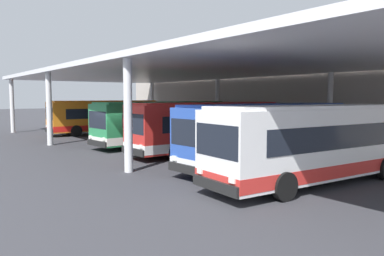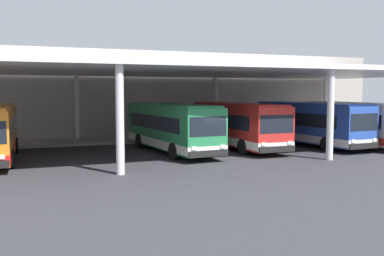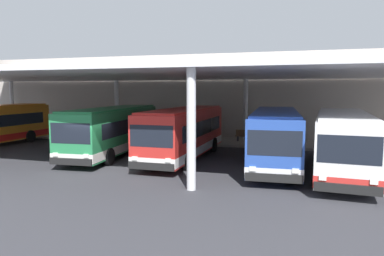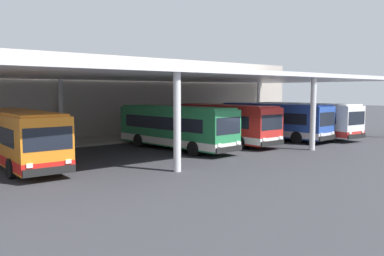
# 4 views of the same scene
# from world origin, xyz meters

# --- Properties ---
(ground_plane) EXTENTS (200.00, 200.00, 0.00)m
(ground_plane) POSITION_xyz_m (0.00, 0.00, 0.00)
(ground_plane) COLOR #333338
(platform_kerb) EXTENTS (42.00, 4.50, 0.18)m
(platform_kerb) POSITION_xyz_m (0.00, 11.75, 0.09)
(platform_kerb) COLOR gray
(platform_kerb) RESTS_ON ground
(station_building_facade) EXTENTS (48.00, 1.60, 7.58)m
(station_building_facade) POSITION_xyz_m (0.00, 15.00, 3.79)
(station_building_facade) COLOR #ADA399
(station_building_facade) RESTS_ON ground
(canopy_shelter) EXTENTS (40.00, 17.00, 5.55)m
(canopy_shelter) POSITION_xyz_m (0.00, 5.50, 5.31)
(canopy_shelter) COLOR silver
(canopy_shelter) RESTS_ON ground
(bus_second_bay) EXTENTS (3.29, 10.69, 3.17)m
(bus_second_bay) POSITION_xyz_m (-1.32, 4.14, 1.66)
(bus_second_bay) COLOR #28844C
(bus_second_bay) RESTS_ON ground
(bus_middle_bay) EXTENTS (2.77, 10.54, 3.17)m
(bus_middle_bay) POSITION_xyz_m (3.63, 4.32, 1.66)
(bus_middle_bay) COLOR red
(bus_middle_bay) RESTS_ON ground
(bus_far_bay) EXTENTS (3.13, 10.65, 3.17)m
(bus_far_bay) POSITION_xyz_m (9.30, 3.64, 1.66)
(bus_far_bay) COLOR #284CA8
(bus_far_bay) RESTS_ON ground
(bus_departing) EXTENTS (3.21, 10.67, 3.17)m
(bus_departing) POSITION_xyz_m (12.76, 2.71, 1.66)
(bus_departing) COLOR white
(bus_departing) RESTS_ON ground
(bench_waiting) EXTENTS (1.80, 0.45, 0.92)m
(bench_waiting) POSITION_xyz_m (6.53, 11.82, 0.66)
(bench_waiting) COLOR brown
(bench_waiting) RESTS_ON platform_kerb
(trash_bin) EXTENTS (0.52, 0.52, 0.98)m
(trash_bin) POSITION_xyz_m (3.65, 12.05, 0.68)
(trash_bin) COLOR #33383D
(trash_bin) RESTS_ON platform_kerb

